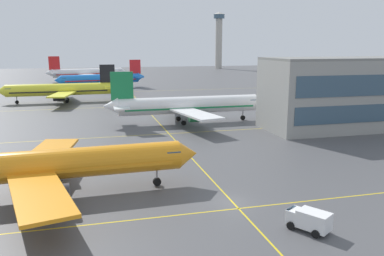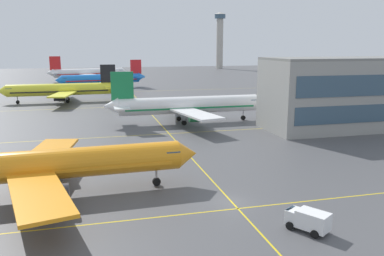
# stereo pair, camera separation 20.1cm
# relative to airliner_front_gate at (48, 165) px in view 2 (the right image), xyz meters

# --- Properties ---
(ground_plane) EXTENTS (600.00, 600.00, 0.00)m
(ground_plane) POSITION_rel_airliner_front_gate_xyz_m (20.44, -7.15, -3.85)
(ground_plane) COLOR #4C4C4F
(airliner_front_gate) EXTENTS (36.21, 31.28, 11.28)m
(airliner_front_gate) POSITION_rel_airliner_front_gate_xyz_m (0.00, 0.00, 0.00)
(airliner_front_gate) COLOR orange
(airliner_front_gate) RESTS_ON ground
(airliner_second_row) EXTENTS (38.88, 33.67, 12.13)m
(airliner_second_row) POSITION_rel_airliner_front_gate_xyz_m (26.92, 40.54, 0.29)
(airliner_second_row) COLOR white
(airliner_second_row) RESTS_ON ground
(airliner_third_row) EXTENTS (37.70, 32.62, 11.75)m
(airliner_third_row) POSITION_rel_airliner_front_gate_xyz_m (-3.46, 84.00, 0.16)
(airliner_third_row) COLOR yellow
(airliner_third_row) RESTS_ON ground
(airliner_far_left_stand) EXTENTS (37.95, 32.34, 11.83)m
(airliner_far_left_stand) POSITION_rel_airliner_front_gate_xyz_m (10.44, 123.16, 0.19)
(airliner_far_left_stand) COLOR blue
(airliner_far_left_stand) RESTS_ON ground
(airliner_far_right_stand) EXTENTS (40.57, 34.50, 12.73)m
(airliner_far_right_stand) POSITION_rel_airliner_front_gate_xyz_m (4.31, 160.06, 0.50)
(airliner_far_right_stand) COLOR white
(airliner_far_right_stand) RESTS_ON ground
(taxiway_markings) EXTENTS (153.03, 172.94, 0.01)m
(taxiway_markings) POSITION_rel_airliner_front_gate_xyz_m (20.44, 49.81, -3.85)
(taxiway_markings) COLOR yellow
(taxiway_markings) RESTS_ON ground
(service_truck_red_van) EXTENTS (3.78, 4.45, 2.10)m
(service_truck_red_van) POSITION_rel_airliner_front_gate_xyz_m (25.07, -15.82, -2.67)
(service_truck_red_van) COLOR white
(service_truck_red_van) RESTS_ON ground
(control_tower) EXTENTS (8.82, 8.82, 43.35)m
(control_tower) POSITION_rel_airliner_front_gate_xyz_m (105.01, 252.80, 20.99)
(control_tower) COLOR #ADA89E
(control_tower) RESTS_ON ground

